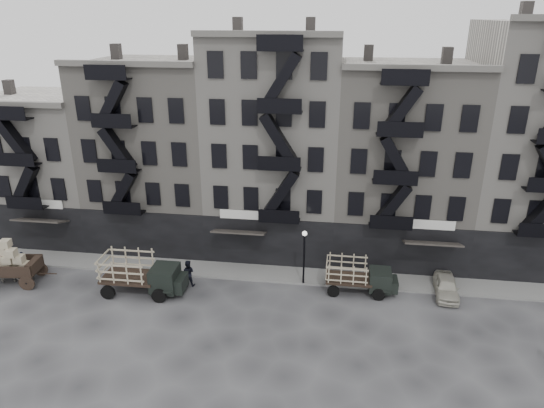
# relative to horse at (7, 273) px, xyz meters

# --- Properties ---
(ground) EXTENTS (140.00, 140.00, 0.00)m
(ground) POSITION_rel_horse_xyz_m (18.50, 0.01, -0.78)
(ground) COLOR #38383A
(ground) RESTS_ON ground
(sidewalk) EXTENTS (55.00, 2.50, 0.15)m
(sidewalk) POSITION_rel_horse_xyz_m (18.50, 3.76, -0.71)
(sidewalk) COLOR slate
(sidewalk) RESTS_ON ground
(building_west) EXTENTS (10.00, 11.35, 13.20)m
(building_west) POSITION_rel_horse_xyz_m (-1.50, 9.84, 5.22)
(building_west) COLOR #B0ABA2
(building_west) RESTS_ON ground
(building_midwest) EXTENTS (10.00, 11.35, 16.20)m
(building_midwest) POSITION_rel_horse_xyz_m (8.50, 9.83, 6.72)
(building_midwest) COLOR gray
(building_midwest) RESTS_ON ground
(building_center) EXTENTS (10.00, 11.35, 18.20)m
(building_center) POSITION_rel_horse_xyz_m (18.50, 9.83, 7.72)
(building_center) COLOR #B0ABA2
(building_center) RESTS_ON ground
(building_mideast) EXTENTS (10.00, 11.35, 16.20)m
(building_mideast) POSITION_rel_horse_xyz_m (28.50, 9.83, 6.72)
(building_mideast) COLOR gray
(building_mideast) RESTS_ON ground
(building_east) EXTENTS (10.00, 11.35, 19.20)m
(building_east) POSITION_rel_horse_xyz_m (38.50, 9.83, 8.22)
(building_east) COLOR #B0ABA2
(building_east) RESTS_ON ground
(lamp_post) EXTENTS (0.36, 0.36, 4.28)m
(lamp_post) POSITION_rel_horse_xyz_m (21.50, 2.61, 2.00)
(lamp_post) COLOR black
(lamp_post) RESTS_ON ground
(horse) EXTENTS (2.02, 1.36, 1.56)m
(horse) POSITION_rel_horse_xyz_m (0.00, 0.00, 0.00)
(horse) COLOR beige
(horse) RESTS_ON ground
(wagon) EXTENTS (4.21, 2.58, 3.39)m
(wagon) POSITION_rel_horse_xyz_m (0.39, 0.02, 1.15)
(wagon) COLOR black
(wagon) RESTS_ON ground
(stake_truck_west) EXTENTS (5.89, 2.52, 2.93)m
(stake_truck_west) POSITION_rel_horse_xyz_m (10.29, 0.01, 0.89)
(stake_truck_west) COLOR black
(stake_truck_west) RESTS_ON ground
(stake_truck_east) EXTENTS (4.99, 2.13, 2.48)m
(stake_truck_east) POSITION_rel_horse_xyz_m (25.43, 2.18, 0.64)
(stake_truck_east) COLOR black
(stake_truck_east) RESTS_ON ground
(car_east) EXTENTS (1.80, 3.93, 1.31)m
(car_east) POSITION_rel_horse_xyz_m (31.50, 2.61, -0.13)
(car_east) COLOR #B3AFA0
(car_east) RESTS_ON ground
(pedestrian_west) EXTENTS (0.70, 0.63, 1.61)m
(pedestrian_west) POSITION_rel_horse_xyz_m (0.15, 1.67, 0.02)
(pedestrian_west) COLOR black
(pedestrian_west) RESTS_ON ground
(pedestrian_mid) EXTENTS (1.02, 0.82, 2.00)m
(pedestrian_mid) POSITION_rel_horse_xyz_m (13.24, 1.37, 0.22)
(pedestrian_mid) COLOR black
(pedestrian_mid) RESTS_ON ground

